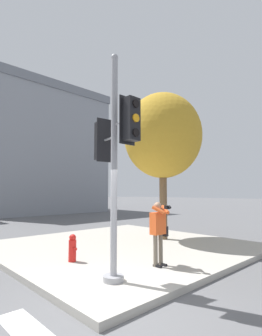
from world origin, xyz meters
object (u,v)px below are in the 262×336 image
object	(u,v)px
traffic_signal_pole	(115,153)
person_photographer	(159,228)
street_tree	(163,136)
fire_hydrant	(72,248)

from	to	relation	value
traffic_signal_pole	person_photographer	world-z (taller)	traffic_signal_pole
traffic_signal_pole	person_photographer	distance (m)	2.36
person_photographer	street_tree	bearing A→B (deg)	37.57
street_tree	fire_hydrant	bearing A→B (deg)	-174.04
street_tree	fire_hydrant	world-z (taller)	street_tree
street_tree	fire_hydrant	xyz separation A→B (m)	(-4.43, -0.46, -3.82)
person_photographer	street_tree	world-z (taller)	street_tree
person_photographer	fire_hydrant	size ratio (longest dim) A/B	2.22
traffic_signal_pole	street_tree	distance (m)	5.41
person_photographer	traffic_signal_pole	bearing A→B (deg)	-176.67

